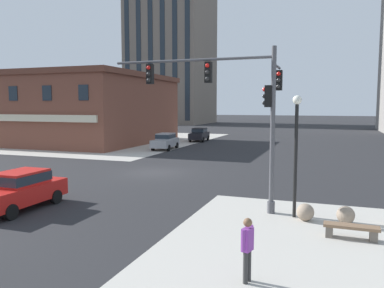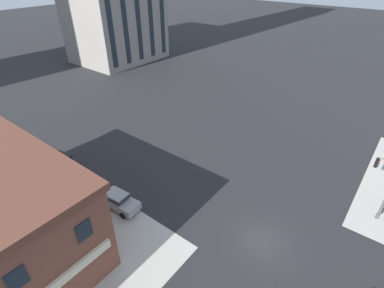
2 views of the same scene
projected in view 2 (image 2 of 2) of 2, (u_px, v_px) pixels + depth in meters
The scene contains 3 objects.
ground_plane at pixel (262, 241), 25.43m from camera, with size 320.00×320.00×0.00m, color #262628.
car_main_northbound_far at pixel (62, 161), 33.86m from camera, with size 2.17×4.53×1.68m.
car_main_southbound_far at pixel (118, 200), 28.44m from camera, with size 2.17×4.53×1.68m.
Camera 2 is at (-17.20, -5.57, 20.69)m, focal length 27.46 mm.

